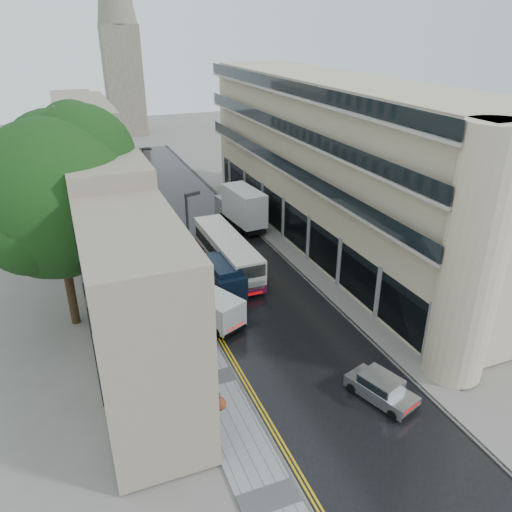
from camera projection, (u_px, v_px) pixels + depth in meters
ground at (425, 505)px, 20.65m from camera, size 200.00×200.00×0.00m
road at (220, 250)px, 43.79m from camera, size 9.00×85.00×0.02m
left_sidewalk at (153, 260)px, 41.81m from camera, size 2.70×85.00×0.12m
right_sidewalk at (276, 241)px, 45.57m from camera, size 1.80×85.00×0.12m
old_shop_row at (96, 189)px, 40.19m from camera, size 4.50×56.00×12.00m
modern_block at (336, 165)px, 43.01m from camera, size 8.00×40.00×14.00m
church_spire at (116, 10)px, 81.33m from camera, size 6.40×6.40×40.00m
tree_near at (59, 225)px, 30.35m from camera, size 10.56×10.56×13.89m
tree_far at (58, 180)px, 41.69m from camera, size 9.24×9.24×12.46m
cream_bus at (227, 271)px, 36.95m from camera, size 2.52×10.46×2.84m
white_lorry at (239, 214)px, 46.28m from camera, size 3.01×7.74×3.96m
silver_hatchback at (394, 408)px, 24.82m from camera, size 2.74×4.09×1.41m
white_van at (216, 322)px, 31.22m from camera, size 3.88×5.24×2.18m
navy_van at (218, 289)px, 34.61m from camera, size 2.30×5.25×2.63m
pedestrian at (182, 296)px, 34.58m from camera, size 0.66×0.48×1.69m
lamp_post_near at (190, 265)px, 30.67m from camera, size 1.03×0.56×9.01m
lamp_post_far at (146, 190)px, 46.31m from camera, size 0.89×0.46×7.78m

